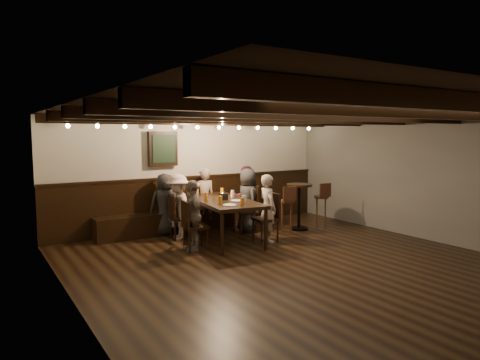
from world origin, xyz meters
TOP-DOWN VIEW (x-y plane):
  - room at (-0.29, 2.21)m, footprint 7.00×7.00m
  - dining_table at (-0.15, 2.06)m, footprint 1.25×2.24m
  - chair_left_near at (-0.79, 2.61)m, footprint 0.45×0.45m
  - chair_left_far at (-0.92, 1.72)m, footprint 0.45×0.45m
  - chair_right_near at (0.63, 2.40)m, footprint 0.51×0.51m
  - chair_right_far at (0.50, 1.51)m, footprint 0.48×0.48m
  - person_bench_left at (-0.91, 3.08)m, footprint 0.67×0.49m
  - person_bench_centre at (0.00, 3.10)m, footprint 0.53×0.38m
  - person_bench_right at (0.87, 2.82)m, footprint 0.72×0.60m
  - person_left_near at (-0.83, 2.61)m, footprint 0.59×0.89m
  - person_left_far at (-0.95, 1.72)m, footprint 0.41×0.77m
  - person_right_near at (0.66, 2.40)m, footprint 0.52×0.71m
  - person_right_far at (0.53, 1.51)m, footprint 0.37×0.51m
  - pint_a at (-0.32, 2.79)m, footprint 0.07×0.07m
  - pint_b at (0.19, 2.67)m, footprint 0.07×0.07m
  - pint_c at (-0.43, 2.20)m, footprint 0.07×0.07m
  - pint_d at (0.18, 2.22)m, footprint 0.07×0.07m
  - pint_e at (-0.43, 1.65)m, footprint 0.07×0.07m
  - pint_f at (-0.03, 1.49)m, footprint 0.07×0.07m
  - pint_g at (-0.21, 1.26)m, footprint 0.07×0.07m
  - plate_near at (-0.39, 1.39)m, footprint 0.24×0.24m
  - plate_far at (-0.01, 1.74)m, footprint 0.24×0.24m
  - condiment_caddy at (-0.15, 2.01)m, footprint 0.15×0.10m
  - candle at (0.01, 2.34)m, footprint 0.05×0.05m
  - high_top_table at (1.73, 2.00)m, footprint 0.56×0.56m
  - bar_stool_left at (1.23, 1.80)m, footprint 0.34×0.35m
  - bar_stool_right at (2.23, 1.85)m, footprint 0.32×0.34m

SIDE VIEW (x-z plane):
  - chair_left_near at x=-0.79m, z-range -0.17..0.70m
  - chair_left_far at x=-0.92m, z-range -0.17..0.71m
  - chair_right_far at x=0.50m, z-range -0.18..0.75m
  - chair_right_near at x=0.63m, z-range -0.19..0.79m
  - bar_stool_left at x=1.23m, z-range -0.13..0.87m
  - bar_stool_right at x=2.23m, z-range -0.13..0.87m
  - person_left_far at x=-0.95m, z-range 0.00..1.25m
  - person_bench_left at x=-0.91m, z-range 0.00..1.26m
  - person_left_near at x=-0.83m, z-range 0.00..1.28m
  - person_right_far at x=0.53m, z-range 0.00..1.29m
  - high_top_table at x=1.73m, z-range 0.15..1.14m
  - person_bench_centre at x=0.00m, z-range 0.00..1.33m
  - person_right_near at x=0.66m, z-range 0.00..1.34m
  - person_bench_right at x=0.87m, z-range 0.00..1.35m
  - dining_table at x=-0.15m, z-range 0.33..1.13m
  - plate_near at x=-0.39m, z-range 0.80..0.81m
  - plate_far at x=-0.01m, z-range 0.80..0.81m
  - candle at x=0.01m, z-range 0.80..0.85m
  - condiment_caddy at x=-0.15m, z-range 0.80..0.92m
  - pint_a at x=-0.32m, z-range 0.80..0.94m
  - pint_b at x=0.19m, z-range 0.80..0.94m
  - pint_c at x=-0.43m, z-range 0.80..0.94m
  - pint_d at x=0.18m, z-range 0.80..0.94m
  - pint_e at x=-0.43m, z-range 0.80..0.94m
  - pint_f at x=-0.03m, z-range 0.80..0.94m
  - pint_g at x=-0.21m, z-range 0.80..0.94m
  - room at x=-0.29m, z-range -2.43..4.57m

